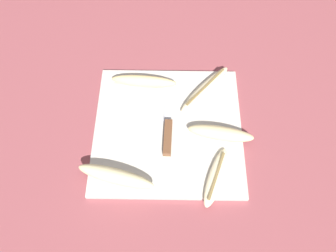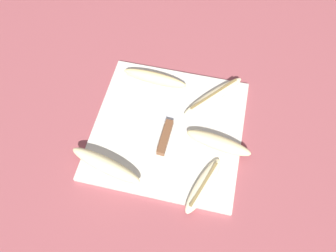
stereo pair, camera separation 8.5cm
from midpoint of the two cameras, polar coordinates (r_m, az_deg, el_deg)
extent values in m
plane|color=#93474C|center=(0.87, 2.79, -0.95)|extent=(4.00, 4.00, 0.00)
cube|color=beige|center=(0.87, 2.80, -0.77)|extent=(0.39, 0.38, 0.01)
cube|color=brown|center=(0.84, 2.10, -2.17)|extent=(0.02, 0.10, 0.02)
cube|color=#B7BABF|center=(0.91, 3.90, 4.23)|extent=(0.03, 0.14, 0.00)
ellipsoid|color=beige|center=(0.84, 11.66, -3.14)|extent=(0.17, 0.06, 0.03)
ellipsoid|color=beige|center=(0.92, 10.60, 4.92)|extent=(0.16, 0.17, 0.02)
cube|color=olive|center=(0.91, 10.72, 5.34)|extent=(0.11, 0.13, 0.00)
ellipsoid|color=beige|center=(0.80, 9.29, -10.44)|extent=(0.09, 0.16, 0.02)
cube|color=olive|center=(0.79, 9.39, -10.21)|extent=(0.05, 0.12, 0.00)
ellipsoid|color=#EDD689|center=(0.93, 0.32, 8.14)|extent=(0.18, 0.05, 0.03)
ellipsoid|color=beige|center=(0.80, -7.85, -7.03)|extent=(0.19, 0.08, 0.04)
camera|label=1|loc=(0.04, -87.13, 5.20)|focal=35.00mm
camera|label=2|loc=(0.04, 92.87, -5.20)|focal=35.00mm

